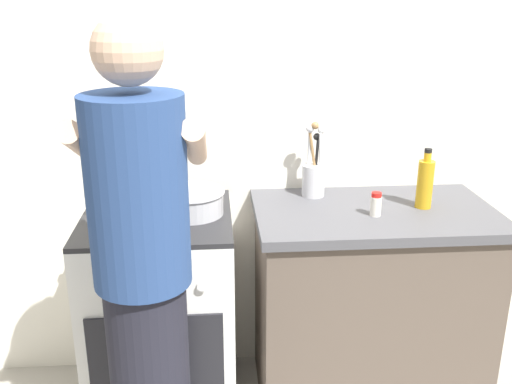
% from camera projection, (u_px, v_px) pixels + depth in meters
% --- Properties ---
extents(back_wall, '(3.20, 0.10, 2.50)m').
position_uv_depth(back_wall, '(283.00, 111.00, 2.56)').
color(back_wall, silver).
rests_on(back_wall, ground).
extents(countertop, '(1.00, 0.60, 0.90)m').
position_uv_depth(countertop, '(369.00, 305.00, 2.52)').
color(countertop, brown).
rests_on(countertop, ground).
extents(stove_range, '(0.60, 0.62, 0.90)m').
position_uv_depth(stove_range, '(162.00, 314.00, 2.45)').
color(stove_range, white).
rests_on(stove_range, ground).
extents(pot, '(0.24, 0.18, 0.11)m').
position_uv_depth(pot, '(120.00, 205.00, 2.26)').
color(pot, '#38383D').
rests_on(pot, stove_range).
extents(mixing_bowl, '(0.27, 0.27, 0.10)m').
position_uv_depth(mixing_bowl, '(191.00, 201.00, 2.31)').
color(mixing_bowl, '#B7B7BC').
rests_on(mixing_bowl, stove_range).
extents(utensil_crock, '(0.10, 0.10, 0.33)m').
position_uv_depth(utensil_crock, '(314.00, 173.00, 2.50)').
color(utensil_crock, silver).
rests_on(utensil_crock, countertop).
extents(spice_bottle, '(0.04, 0.04, 0.10)m').
position_uv_depth(spice_bottle, '(376.00, 204.00, 2.29)').
color(spice_bottle, silver).
rests_on(spice_bottle, countertop).
extents(oil_bottle, '(0.07, 0.07, 0.25)m').
position_uv_depth(oil_bottle, '(425.00, 183.00, 2.36)').
color(oil_bottle, gold).
rests_on(oil_bottle, countertop).
extents(person, '(0.41, 0.50, 1.70)m').
position_uv_depth(person, '(145.00, 292.00, 1.79)').
color(person, black).
rests_on(person, ground).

